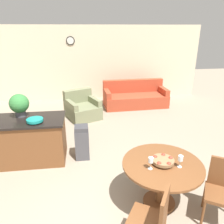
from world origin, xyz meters
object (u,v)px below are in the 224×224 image
(fruit_bowl, at_px, (163,160))
(wine_glass_left, at_px, (151,161))
(dining_table, at_px, (162,173))
(teal_bowl, at_px, (35,120))
(couch, at_px, (135,98))
(dining_chair_near_right, at_px, (222,188))
(trash_bin, at_px, (82,142))
(dining_chair_near_left, at_px, (153,218))
(armchair, at_px, (82,109))
(wine_glass_right, at_px, (181,159))
(potted_plant, at_px, (19,104))
(kitchen_island, at_px, (31,140))

(fruit_bowl, distance_m, wine_glass_left, 0.25)
(dining_table, xyz_separation_m, teal_bowl, (-2.04, 1.35, 0.40))
(teal_bowl, height_order, couch, teal_bowl)
(dining_chair_near_right, bearing_deg, trash_bin, -12.16)
(fruit_bowl, bearing_deg, dining_chair_near_left, -116.40)
(wine_glass_left, bearing_deg, armchair, 104.08)
(dining_chair_near_right, height_order, trash_bin, dining_chair_near_right)
(couch, relative_size, armchair, 1.80)
(dining_chair_near_right, xyz_separation_m, wine_glass_right, (-0.53, 0.26, 0.35))
(wine_glass_left, relative_size, wine_glass_right, 1.00)
(wine_glass_left, bearing_deg, fruit_bowl, 24.16)
(wine_glass_right, height_order, potted_plant, potted_plant)
(dining_table, height_order, dining_chair_near_right, dining_chair_near_right)
(wine_glass_left, height_order, trash_bin, wine_glass_left)
(dining_table, distance_m, couch, 4.65)
(potted_plant, bearing_deg, teal_bowl, -46.67)
(kitchen_island, xyz_separation_m, armchair, (1.04, 2.22, -0.18))
(trash_bin, distance_m, couch, 3.64)
(fruit_bowl, bearing_deg, dining_table, -152.18)
(fruit_bowl, height_order, trash_bin, fruit_bowl)
(dining_chair_near_right, relative_size, armchair, 0.75)
(potted_plant, height_order, trash_bin, potted_plant)
(couch, bearing_deg, dining_chair_near_left, -103.45)
(dining_table, xyz_separation_m, kitchen_island, (-2.22, 1.53, -0.10))
(wine_glass_right, xyz_separation_m, potted_plant, (-2.60, 1.82, 0.30))
(dining_chair_near_left, relative_size, wine_glass_right, 4.98)
(fruit_bowl, bearing_deg, wine_glass_left, -155.84)
(dining_chair_near_left, distance_m, armchair, 4.56)
(dining_chair_near_left, height_order, trash_bin, dining_chair_near_left)
(kitchen_island, distance_m, armchair, 2.45)
(dining_table, distance_m, wine_glass_left, 0.38)
(dining_table, bearing_deg, dining_chair_near_left, -116.33)
(armchair, bearing_deg, dining_table, -95.88)
(fruit_bowl, height_order, couch, couch)
(armchair, bearing_deg, trash_bin, -113.56)
(teal_bowl, distance_m, armchair, 2.64)
(potted_plant, distance_m, couch, 4.29)
(wine_glass_right, bearing_deg, potted_plant, 144.96)
(wine_glass_left, bearing_deg, wine_glass_right, -1.61)
(fruit_bowl, bearing_deg, armchair, 107.53)
(fruit_bowl, xyz_separation_m, kitchen_island, (-2.22, 1.52, -0.32))
(wine_glass_right, relative_size, kitchen_island, 0.13)
(dining_chair_near_left, distance_m, trash_bin, 2.36)
(fruit_bowl, height_order, kitchen_island, kitchen_island)
(trash_bin, relative_size, armchair, 0.60)
(wine_glass_right, relative_size, potted_plant, 0.40)
(fruit_bowl, relative_size, couch, 0.15)
(dining_chair_near_left, distance_m, dining_chair_near_right, 1.17)
(kitchen_island, bearing_deg, couch, 46.79)
(potted_plant, height_order, couch, potted_plant)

